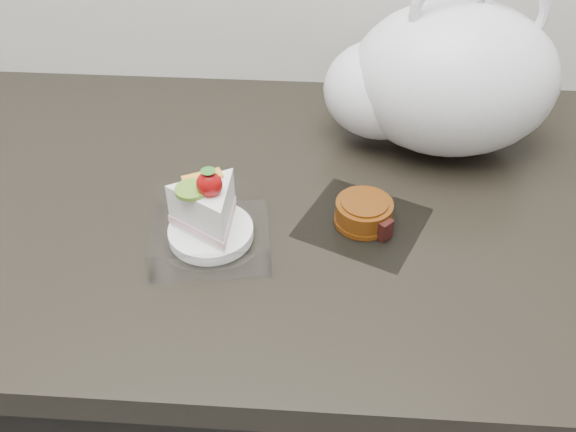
{
  "coord_description": "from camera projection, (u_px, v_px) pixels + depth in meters",
  "views": [
    {
      "loc": [
        0.19,
        1.03,
        1.43
      ],
      "look_at": [
        0.15,
        1.6,
        0.94
      ],
      "focal_mm": 40.0,
      "sensor_mm": 36.0,
      "label": 1
    }
  ],
  "objects": [
    {
      "name": "counter",
      "position": [
        210.0,
        389.0,
        1.14
      ],
      "size": [
        2.04,
        0.64,
        0.9
      ],
      "color": "black",
      "rests_on": "ground"
    },
    {
      "name": "cake_tray",
      "position": [
        210.0,
        221.0,
        0.76
      ],
      "size": [
        0.16,
        0.16,
        0.11
      ],
      "rotation": [
        0.0,
        0.0,
        0.15
      ],
      "color": "white",
      "rests_on": "counter"
    },
    {
      "name": "mooncake_wrap",
      "position": [
        364.0,
        215.0,
        0.8
      ],
      "size": [
        0.18,
        0.18,
        0.03
      ],
      "rotation": [
        0.0,
        0.0,
        -0.24
      ],
      "color": "white",
      "rests_on": "counter"
    },
    {
      "name": "plastic_bag",
      "position": [
        439.0,
        80.0,
        0.88
      ],
      "size": [
        0.34,
        0.26,
        0.26
      ],
      "rotation": [
        0.0,
        0.0,
        0.14
      ],
      "color": "white",
      "rests_on": "counter"
    }
  ]
}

